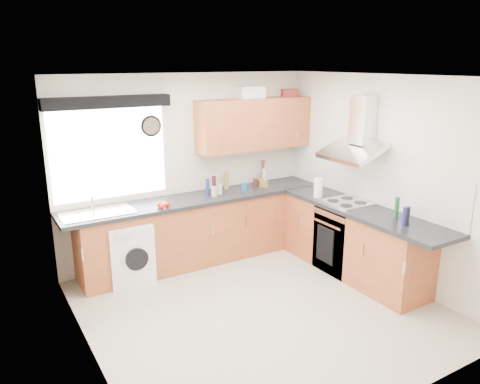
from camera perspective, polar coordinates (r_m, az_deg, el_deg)
ground_plane at (r=5.35m, az=2.45°, el=-13.97°), size 3.60×3.60×0.00m
ceiling at (r=4.65m, az=2.82°, el=13.87°), size 3.60×3.60×0.02m
wall_back at (r=6.38m, az=-6.33°, el=2.97°), size 3.60×0.02×2.50m
wall_front at (r=3.59m, az=18.83°, el=-8.12°), size 3.60×0.02×2.50m
wall_left at (r=4.19m, az=-18.47°, el=-4.64°), size 0.02×3.60×2.50m
wall_right at (r=6.01m, az=17.11°, el=1.55°), size 0.02×3.60×2.50m
window at (r=5.96m, az=-15.59°, el=4.53°), size 1.40×0.02×1.10m
window_blind at (r=5.79m, az=-15.81°, el=10.50°), size 1.50×0.18×0.14m
splashback at (r=6.21m, az=14.97°, el=1.51°), size 0.01×3.00×0.54m
base_cab_back at (r=6.32m, az=-5.82°, el=-4.90°), size 3.00×0.58×0.86m
base_cab_corner at (r=7.10m, az=5.98°, el=-2.58°), size 0.60×0.60×0.86m
base_cab_right at (r=6.15m, az=13.63°, el=-5.91°), size 0.58×2.10×0.86m
worktop_back at (r=6.21m, az=-5.07°, el=-0.84°), size 3.60×0.62×0.05m
worktop_right at (r=5.89m, az=14.86°, el=-2.24°), size 0.62×2.42×0.05m
sink at (r=5.77m, az=-17.04°, el=-2.12°), size 0.84×0.46×0.10m
oven at (r=6.24m, az=12.60°, el=-5.55°), size 0.56×0.58×0.85m
hob_plate at (r=6.08m, az=12.88°, el=-1.23°), size 0.52×0.52×0.01m
extractor_hood at (r=5.97m, az=14.08°, el=6.79°), size 0.52×0.78×0.66m
upper_cabinets at (r=6.58m, az=1.78°, el=8.31°), size 1.70×0.35×0.70m
washing_machine at (r=5.95m, az=-13.27°, el=-7.11°), size 0.59×0.57×0.76m
wall_clock at (r=6.07m, az=-10.74°, el=7.90°), size 0.27×0.04×0.27m
casserole at (r=6.60m, az=1.05°, el=12.09°), size 0.40×0.29×0.16m
storage_box at (r=6.99m, az=5.97°, el=11.96°), size 0.26×0.24×0.10m
utensil_pot at (r=6.91m, az=2.79°, el=1.72°), size 0.10×0.10×0.14m
kitchen_roll at (r=6.22m, az=9.51°, el=0.50°), size 0.12×0.12×0.25m
tomato_cluster at (r=5.80m, az=-9.37°, el=-1.60°), size 0.16×0.16×0.07m
jar_0 at (r=6.26m, az=-4.00°, el=0.61°), size 0.05×0.05×0.22m
jar_1 at (r=6.44m, az=-3.20°, el=1.03°), size 0.05×0.05×0.22m
jar_2 at (r=6.83m, az=2.59°, el=1.49°), size 0.04×0.04×0.12m
jar_3 at (r=6.67m, az=2.99°, el=1.73°), size 0.06×0.06×0.26m
jar_4 at (r=6.63m, az=3.22°, el=0.91°), size 0.06×0.06×0.10m
jar_5 at (r=6.55m, az=-1.69°, el=1.43°), size 0.06×0.06×0.24m
jar_6 at (r=6.45m, az=0.52°, el=0.61°), size 0.07×0.07×0.12m
jar_7 at (r=6.20m, az=-3.16°, el=0.05°), size 0.07×0.07×0.13m
jar_8 at (r=6.71m, az=1.92°, el=1.14°), size 0.07×0.07×0.10m
jar_9 at (r=6.67m, az=2.62°, el=1.22°), size 0.06×0.06×0.14m
jar_10 at (r=6.30m, az=-2.51°, el=0.35°), size 0.07×0.07×0.14m
bottle_0 at (r=5.42m, az=19.72°, el=-2.76°), size 0.05×0.05×0.21m
bottle_1 at (r=5.61m, az=18.57°, el=-1.83°), size 0.05×0.05×0.25m
bottle_2 at (r=5.39m, az=19.43°, el=-2.82°), size 0.05×0.05×0.21m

